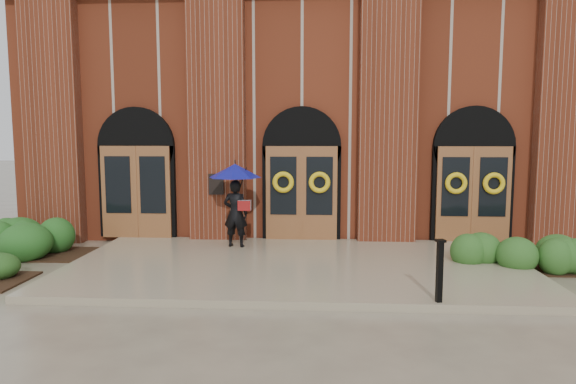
# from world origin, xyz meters

# --- Properties ---
(ground) EXTENTS (90.00, 90.00, 0.00)m
(ground) POSITION_xyz_m (0.00, 0.00, 0.00)
(ground) COLOR gray
(ground) RESTS_ON ground
(landing) EXTENTS (10.00, 5.30, 0.15)m
(landing) POSITION_xyz_m (0.00, 0.15, 0.07)
(landing) COLOR gray
(landing) RESTS_ON ground
(church_building) EXTENTS (16.20, 12.53, 7.00)m
(church_building) POSITION_xyz_m (0.00, 8.78, 3.50)
(church_building) COLOR #602614
(church_building) RESTS_ON ground
(man_with_umbrella) EXTENTS (1.47, 1.47, 2.08)m
(man_with_umbrella) POSITION_xyz_m (-1.61, 1.71, 1.61)
(man_with_umbrella) COLOR black
(man_with_umbrella) RESTS_ON landing
(metal_post) EXTENTS (0.17, 0.17, 1.07)m
(metal_post) POSITION_xyz_m (2.49, -2.35, 0.71)
(metal_post) COLOR black
(metal_post) RESTS_ON landing
(hedge_wall_left) EXTENTS (3.31, 1.32, 0.85)m
(hedge_wall_left) POSITION_xyz_m (-6.63, 1.15, 0.42)
(hedge_wall_left) COLOR #20511B
(hedge_wall_left) RESTS_ON ground
(hedge_wall_right) EXTENTS (2.86, 1.14, 0.73)m
(hedge_wall_right) POSITION_xyz_m (5.20, 0.50, 0.37)
(hedge_wall_right) COLOR #28521D
(hedge_wall_right) RESTS_ON ground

